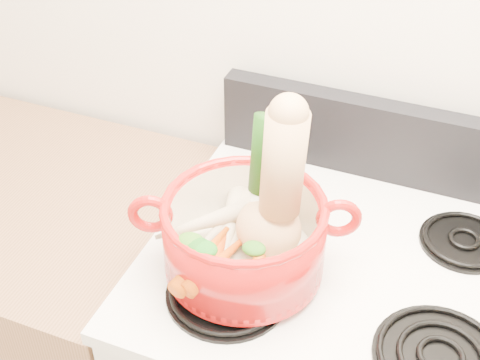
% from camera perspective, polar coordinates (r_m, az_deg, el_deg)
% --- Properties ---
extents(wall_back, '(3.50, 0.02, 2.60)m').
position_cam_1_polar(wall_back, '(1.39, 14.69, 13.05)').
color(wall_back, white).
rests_on(wall_back, floor).
extents(cooktop, '(0.78, 0.67, 0.03)m').
position_cam_1_polar(cooktop, '(1.31, 9.44, -7.59)').
color(cooktop, white).
rests_on(cooktop, stove_body).
extents(control_backsplash, '(0.76, 0.05, 0.18)m').
position_cam_1_polar(control_backsplash, '(1.47, 12.77, 3.15)').
color(control_backsplash, black).
rests_on(control_backsplash, cooktop).
extents(burner_front_left, '(0.22, 0.22, 0.02)m').
position_cam_1_polar(burner_front_left, '(1.22, -1.09, -9.50)').
color(burner_front_left, black).
rests_on(burner_front_left, cooktop).
extents(burner_front_right, '(0.22, 0.22, 0.02)m').
position_cam_1_polar(burner_front_right, '(1.18, 16.75, -14.22)').
color(burner_front_right, black).
rests_on(burner_front_right, cooktop).
extents(burner_back_left, '(0.17, 0.17, 0.02)m').
position_cam_1_polar(burner_back_left, '(1.43, 3.59, -1.22)').
color(burner_back_left, black).
rests_on(burner_back_left, cooktop).
extents(burner_back_right, '(0.17, 0.17, 0.02)m').
position_cam_1_polar(burner_back_right, '(1.39, 18.59, -4.87)').
color(burner_back_right, black).
rests_on(burner_back_right, cooktop).
extents(dutch_oven, '(0.38, 0.38, 0.14)m').
position_cam_1_polar(dutch_oven, '(1.21, 0.36, -4.86)').
color(dutch_oven, '#AB110E').
rests_on(dutch_oven, burner_front_left).
extents(pot_handle_left, '(0.08, 0.05, 0.08)m').
position_cam_1_polar(pot_handle_left, '(1.19, -7.66, -2.89)').
color(pot_handle_left, '#AB110E').
rests_on(pot_handle_left, dutch_oven).
extents(pot_handle_right, '(0.08, 0.05, 0.08)m').
position_cam_1_polar(pot_handle_right, '(1.18, 8.43, -3.24)').
color(pot_handle_right, '#AB110E').
rests_on(pot_handle_right, dutch_oven).
extents(squash, '(0.16, 0.15, 0.31)m').
position_cam_1_polar(squash, '(1.14, 2.59, -0.45)').
color(squash, tan).
rests_on(squash, dutch_oven).
extents(leek, '(0.06, 0.08, 0.28)m').
position_cam_1_polar(leek, '(1.18, 1.70, -0.13)').
color(leek, white).
rests_on(leek, dutch_oven).
extents(ginger, '(0.09, 0.07, 0.05)m').
position_cam_1_polar(ginger, '(1.28, 2.16, -2.89)').
color(ginger, tan).
rests_on(ginger, dutch_oven).
extents(parsnip_0, '(0.08, 0.23, 0.06)m').
position_cam_1_polar(parsnip_0, '(1.24, -1.09, -4.71)').
color(parsnip_0, beige).
rests_on(parsnip_0, dutch_oven).
extents(parsnip_1, '(0.09, 0.21, 0.06)m').
position_cam_1_polar(parsnip_1, '(1.26, -1.25, -3.51)').
color(parsnip_1, beige).
rests_on(parsnip_1, dutch_oven).
extents(parsnip_2, '(0.04, 0.19, 0.06)m').
position_cam_1_polar(parsnip_2, '(1.26, 0.66, -3.14)').
color(parsnip_2, '#ECE5C0').
rests_on(parsnip_2, dutch_oven).
extents(parsnip_3, '(0.17, 0.15, 0.06)m').
position_cam_1_polar(parsnip_3, '(1.24, -3.28, -3.56)').
color(parsnip_3, beige).
rests_on(parsnip_3, dutch_oven).
extents(carrot_0, '(0.06, 0.18, 0.05)m').
position_cam_1_polar(carrot_0, '(1.20, -2.04, -6.67)').
color(carrot_0, '#D8470A').
rests_on(carrot_0, dutch_oven).
extents(carrot_1, '(0.06, 0.17, 0.05)m').
position_cam_1_polar(carrot_1, '(1.19, -3.18, -6.78)').
color(carrot_1, '#D2600A').
rests_on(carrot_1, dutch_oven).
extents(carrot_2, '(0.06, 0.17, 0.04)m').
position_cam_1_polar(carrot_2, '(1.20, 1.84, -6.05)').
color(carrot_2, '#D5660A').
rests_on(carrot_2, dutch_oven).
extents(carrot_3, '(0.07, 0.16, 0.05)m').
position_cam_1_polar(carrot_3, '(1.16, -2.04, -7.29)').
color(carrot_3, '#D65E0A').
rests_on(carrot_3, dutch_oven).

